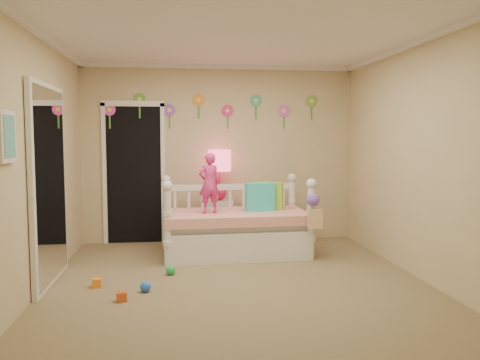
{
  "coord_description": "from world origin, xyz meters",
  "views": [
    {
      "loc": [
        -0.62,
        -5.06,
        1.54
      ],
      "look_at": [
        0.1,
        0.6,
        1.05
      ],
      "focal_mm": 36.9,
      "sensor_mm": 36.0,
      "label": 1
    }
  ],
  "objects": [
    {
      "name": "floor",
      "position": [
        0.0,
        0.0,
        0.0
      ],
      "size": [
        4.0,
        4.5,
        0.01
      ],
      "primitive_type": "cube",
      "color": "#7F684C",
      "rests_on": "ground"
    },
    {
      "name": "ceiling",
      "position": [
        0.0,
        0.0,
        2.6
      ],
      "size": [
        4.0,
        4.5,
        0.01
      ],
      "primitive_type": "cube",
      "color": "white",
      "rests_on": "floor"
    },
    {
      "name": "back_wall",
      "position": [
        0.0,
        2.25,
        1.3
      ],
      "size": [
        4.0,
        0.01,
        2.6
      ],
      "primitive_type": "cube",
      "color": "tan",
      "rests_on": "floor"
    },
    {
      "name": "left_wall",
      "position": [
        -2.0,
        0.0,
        1.3
      ],
      "size": [
        0.01,
        4.5,
        2.6
      ],
      "primitive_type": "cube",
      "color": "tan",
      "rests_on": "floor"
    },
    {
      "name": "right_wall",
      "position": [
        2.0,
        0.0,
        1.3
      ],
      "size": [
        0.01,
        4.5,
        2.6
      ],
      "primitive_type": "cube",
      "color": "tan",
      "rests_on": "floor"
    },
    {
      "name": "crown_molding",
      "position": [
        0.0,
        0.0,
        2.57
      ],
      "size": [
        4.0,
        4.5,
        0.06
      ],
      "primitive_type": null,
      "color": "white",
      "rests_on": "ceiling"
    },
    {
      "name": "daybed",
      "position": [
        0.13,
        1.32,
        0.51
      ],
      "size": [
        1.93,
        1.09,
        1.03
      ],
      "primitive_type": null,
      "rotation": [
        0.0,
        0.0,
        0.04
      ],
      "color": "white",
      "rests_on": "floor"
    },
    {
      "name": "pillow_turquoise",
      "position": [
        0.46,
        1.32,
        0.76
      ],
      "size": [
        0.39,
        0.17,
        0.37
      ],
      "primitive_type": "cube",
      "rotation": [
        0.0,
        0.0,
        0.11
      ],
      "color": "#27C4C5",
      "rests_on": "daybed"
    },
    {
      "name": "pillow_lime",
      "position": [
        0.59,
        1.45,
        0.76
      ],
      "size": [
        0.42,
        0.27,
        0.37
      ],
      "primitive_type": "cube",
      "rotation": [
        0.0,
        0.0,
        -0.34
      ],
      "color": "#8CCF3F",
      "rests_on": "daybed"
    },
    {
      "name": "child",
      "position": [
        -0.22,
        1.22,
        0.96
      ],
      "size": [
        0.32,
        0.25,
        0.77
      ],
      "primitive_type": "imported",
      "rotation": [
        0.0,
        0.0,
        3.41
      ],
      "color": "#E13385",
      "rests_on": "daybed"
    },
    {
      "name": "nightstand",
      "position": [
        -0.02,
        2.04,
        0.32
      ],
      "size": [
        0.39,
        0.31,
        0.64
      ],
      "primitive_type": "cube",
      "rotation": [
        0.0,
        0.0,
        -0.04
      ],
      "color": "white",
      "rests_on": "floor"
    },
    {
      "name": "table_lamp",
      "position": [
        -0.02,
        2.04,
        1.12
      ],
      "size": [
        0.33,
        0.33,
        0.73
      ],
      "color": "#DF1D54",
      "rests_on": "nightstand"
    },
    {
      "name": "closet_doorway",
      "position": [
        -1.25,
        2.23,
        1.03
      ],
      "size": [
        0.9,
        0.04,
        2.07
      ],
      "primitive_type": "cube",
      "color": "black",
      "rests_on": "back_wall"
    },
    {
      "name": "flower_decals",
      "position": [
        -0.09,
        2.24,
        1.94
      ],
      "size": [
        3.4,
        0.02,
        0.5
      ],
      "primitive_type": null,
      "color": "#B2668C",
      "rests_on": "back_wall"
    },
    {
      "name": "mirror_closet",
      "position": [
        -1.96,
        0.3,
        1.05
      ],
      "size": [
        0.07,
        1.3,
        2.1
      ],
      "primitive_type": "cube",
      "color": "white",
      "rests_on": "left_wall"
    },
    {
      "name": "wall_picture",
      "position": [
        -1.97,
        -0.9,
        1.55
      ],
      "size": [
        0.05,
        0.34,
        0.42
      ],
      "primitive_type": "cube",
      "color": "white",
      "rests_on": "left_wall"
    },
    {
      "name": "hanging_bag",
      "position": [
        1.03,
        0.78,
        0.63
      ],
      "size": [
        0.2,
        0.16,
        0.36
      ],
      "primitive_type": null,
      "color": "beige",
      "rests_on": "daybed"
    },
    {
      "name": "toy_scatter",
      "position": [
        -1.08,
        0.09,
        0.06
      ],
      "size": [
        1.24,
        1.51,
        0.11
      ],
      "primitive_type": null,
      "rotation": [
        0.0,
        0.0,
        -0.39
      ],
      "color": "#996666",
      "rests_on": "floor"
    }
  ]
}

